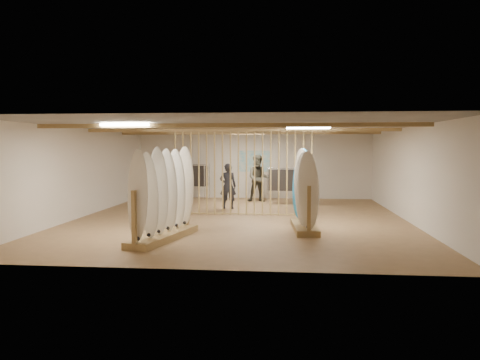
# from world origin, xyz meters

# --- Properties ---
(floor) EXTENTS (12.00, 12.00, 0.00)m
(floor) POSITION_xyz_m (0.00, 0.00, 0.00)
(floor) COLOR #987349
(floor) RESTS_ON ground
(ceiling) EXTENTS (12.00, 12.00, 0.00)m
(ceiling) POSITION_xyz_m (0.00, 0.00, 2.80)
(ceiling) COLOR gray
(ceiling) RESTS_ON ground
(wall_back) EXTENTS (12.00, 0.00, 12.00)m
(wall_back) POSITION_xyz_m (0.00, 6.00, 1.40)
(wall_back) COLOR silver
(wall_back) RESTS_ON ground
(wall_front) EXTENTS (12.00, 0.00, 12.00)m
(wall_front) POSITION_xyz_m (0.00, -6.00, 1.40)
(wall_front) COLOR silver
(wall_front) RESTS_ON ground
(wall_left) EXTENTS (0.00, 12.00, 12.00)m
(wall_left) POSITION_xyz_m (-5.00, 0.00, 1.40)
(wall_left) COLOR silver
(wall_left) RESTS_ON ground
(wall_right) EXTENTS (0.00, 12.00, 12.00)m
(wall_right) POSITION_xyz_m (5.00, 0.00, 1.40)
(wall_right) COLOR silver
(wall_right) RESTS_ON ground
(ceiling_slats) EXTENTS (9.50, 6.12, 0.10)m
(ceiling_slats) POSITION_xyz_m (0.00, 0.00, 2.72)
(ceiling_slats) COLOR olive
(ceiling_slats) RESTS_ON ground
(light_panels) EXTENTS (1.20, 0.35, 0.06)m
(light_panels) POSITION_xyz_m (0.00, 0.00, 2.74)
(light_panels) COLOR white
(light_panels) RESTS_ON ground
(bamboo_partition) EXTENTS (4.45, 0.05, 2.78)m
(bamboo_partition) POSITION_xyz_m (0.00, 0.80, 1.40)
(bamboo_partition) COLOR tan
(bamboo_partition) RESTS_ON ground
(poster) EXTENTS (1.40, 0.03, 0.90)m
(poster) POSITION_xyz_m (0.00, 5.98, 1.60)
(poster) COLOR #369EBF
(poster) RESTS_ON ground
(rack_left) EXTENTS (1.20, 2.73, 2.15)m
(rack_left) POSITION_xyz_m (-1.49, -3.39, 0.74)
(rack_left) COLOR olive
(rack_left) RESTS_ON floor
(rack_right) EXTENTS (0.72, 2.24, 2.10)m
(rack_right) POSITION_xyz_m (1.89, -1.72, 0.72)
(rack_right) COLOR olive
(rack_right) RESTS_ON floor
(clothing_rack_a) EXTENTS (1.36, 0.79, 1.52)m
(clothing_rack_a) POSITION_xyz_m (-2.58, 5.40, 0.99)
(clothing_rack_a) COLOR silver
(clothing_rack_a) RESTS_ON floor
(clothing_rack_b) EXTENTS (1.33, 0.47, 1.43)m
(clothing_rack_b) POSITION_xyz_m (1.36, 3.95, 0.93)
(clothing_rack_b) COLOR silver
(clothing_rack_b) RESTS_ON floor
(shopper_a) EXTENTS (0.68, 0.47, 1.84)m
(shopper_a) POSITION_xyz_m (-0.67, 2.35, 0.92)
(shopper_a) COLOR #23242B
(shopper_a) RESTS_ON floor
(shopper_b) EXTENTS (1.07, 0.86, 2.15)m
(shopper_b) POSITION_xyz_m (0.29, 4.59, 1.07)
(shopper_b) COLOR #37362B
(shopper_b) RESTS_ON floor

